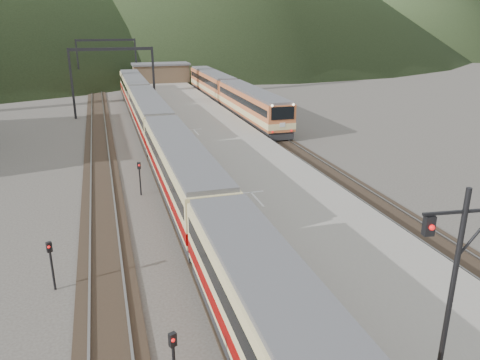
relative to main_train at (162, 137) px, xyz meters
name	(u,v)px	position (x,y,z in m)	size (l,w,h in m)	color
track_main	(156,145)	(0.00, 4.72, -1.82)	(2.60, 200.00, 0.23)	black
track_far	(100,149)	(-5.00, 4.72, -1.82)	(2.60, 200.00, 0.23)	black
track_second	(273,136)	(11.50, 4.72, -1.82)	(2.60, 200.00, 0.23)	black
platform	(220,141)	(5.60, 2.72, -1.38)	(8.00, 100.00, 1.00)	gray
gantry_near	(113,69)	(-2.85, 19.72, 3.70)	(9.55, 0.25, 8.00)	black
gantry_far	(107,54)	(-2.85, 44.72, 3.70)	(9.55, 0.25, 8.00)	black
station_shed	(161,72)	(5.60, 42.72, 0.69)	(9.40, 4.40, 3.10)	brown
main_train	(162,137)	(0.00, 0.00, 0.00)	(2.71, 74.42, 3.31)	beige
second_train	(229,94)	(11.50, 20.99, 0.02)	(2.74, 37.40, 3.35)	#CC6A3A
signal_mast	(454,279)	(3.58, -29.31, 3.01)	(2.19, 0.43, 6.34)	black
short_signal_a	(174,356)	(-3.12, -25.94, -0.42)	(0.26, 0.23, 2.27)	black
short_signal_b	(140,174)	(-2.52, -7.94, -0.42)	(0.25, 0.21, 2.27)	black
short_signal_c	(51,259)	(-7.16, -18.51, -0.42)	(0.26, 0.23, 2.27)	black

